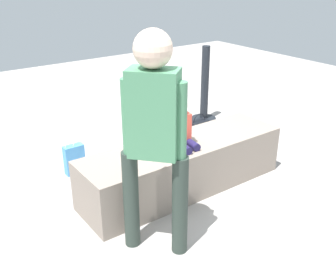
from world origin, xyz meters
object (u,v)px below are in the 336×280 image
cake_box_white (115,155)px  child_seated (180,125)px  gift_bag (74,159)px  party_cup_red (178,125)px  adult_standing (154,128)px  handbag_black_leather (199,130)px  water_bottle_near_gift (191,139)px  cake_plate (157,148)px

cake_box_white → child_seated: bearing=-77.8°
gift_bag → party_cup_red: size_ratio=3.89×
adult_standing → handbag_black_leather: 2.39m
party_cup_red → handbag_black_leather: size_ratio=0.27×
party_cup_red → cake_box_white: 1.26m
water_bottle_near_gift → party_cup_red: size_ratio=2.49×
adult_standing → water_bottle_near_gift: adult_standing is taller
child_seated → adult_standing: adult_standing is taller
adult_standing → party_cup_red: adult_standing is taller
water_bottle_near_gift → cake_plate: bearing=-145.0°
handbag_black_leather → party_cup_red: bearing=88.7°
child_seated → water_bottle_near_gift: child_seated is taller
gift_bag → cake_box_white: 0.50m
party_cup_red → cake_plate: bearing=-134.1°
water_bottle_near_gift → handbag_black_leather: 0.28m
child_seated → cake_plate: bearing=169.3°
child_seated → gift_bag: size_ratio=1.30×
party_cup_red → cake_box_white: (-1.20, -0.37, 0.03)m
cake_plate → handbag_black_leather: (1.23, 0.82, -0.39)m
water_bottle_near_gift → adult_standing: bearing=-137.4°
cake_plate → cake_box_white: (0.03, 0.91, -0.45)m
water_bottle_near_gift → party_cup_red: bearing=66.7°
cake_box_white → handbag_black_leather: handbag_black_leather is taller
party_cup_red → cake_box_white: bearing=-163.1°
adult_standing → cake_box_white: bearing=72.6°
cake_plate → handbag_black_leather: 1.52m
gift_bag → handbag_black_leather: size_ratio=1.06×
cake_box_white → water_bottle_near_gift: bearing=-13.0°
child_seated → handbag_black_leather: size_ratio=1.37×
water_bottle_near_gift → cake_box_white: bearing=167.0°
cake_plate → gift_bag: (-0.46, 0.91, -0.35)m
cake_plate → gift_bag: 1.08m
cake_plate → water_bottle_near_gift: bearing=35.0°
gift_bag → party_cup_red: bearing=12.0°
adult_standing → cake_box_white: (0.48, 1.54, -0.97)m
child_seated → cake_box_white: 1.17m
gift_bag → water_bottle_near_gift: (1.44, -0.22, -0.06)m
cake_box_white → adult_standing: bearing=-107.4°
adult_standing → cake_plate: 0.93m
gift_bag → child_seated: bearing=-54.1°
gift_bag → handbag_black_leather: gift_bag is taller
adult_standing → cake_plate: bearing=54.5°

